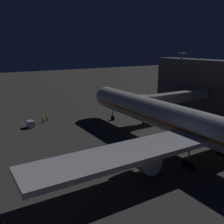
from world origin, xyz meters
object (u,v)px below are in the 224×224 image
object	(u,v)px
apron_floodlight_mast	(180,75)
traffic_cone_nose_port	(109,113)
traffic_cone_nose_starboard	(95,115)
airliner_at_gate	(198,127)
baggage_container_near_belt	(31,124)
ground_crew_under_port_wing	(43,119)
traffic_cone_wingtip_svc_side	(4,223)
ground_crew_marshaller_fwd	(47,117)
jet_bridge	(169,98)

from	to	relation	value
apron_floodlight_mast	traffic_cone_nose_port	size ratio (longest dim) A/B	30.25
apron_floodlight_mast	traffic_cone_nose_starboard	size ratio (longest dim) A/B	30.25
airliner_at_gate	traffic_cone_nose_starboard	bearing A→B (deg)	-86.10
baggage_container_near_belt	ground_crew_under_port_wing	distance (m)	3.97
airliner_at_gate	traffic_cone_wingtip_svc_side	size ratio (longest dim) A/B	119.34
baggage_container_near_belt	ground_crew_marshaller_fwd	bearing A→B (deg)	-147.22
airliner_at_gate	traffic_cone_wingtip_svc_side	bearing A→B (deg)	2.32
jet_bridge	traffic_cone_nose_starboard	world-z (taller)	jet_bridge
airliner_at_gate	jet_bridge	xyz separation A→B (m)	(-12.71, -19.96, 0.11)
traffic_cone_wingtip_svc_side	airliner_at_gate	bearing A→B (deg)	-177.68
ground_crew_marshaller_fwd	ground_crew_under_port_wing	bearing A→B (deg)	40.67
ground_crew_marshaller_fwd	airliner_at_gate	bearing A→B (deg)	112.97
apron_floodlight_mast	traffic_cone_nose_starboard	bearing A→B (deg)	-6.99
ground_crew_marshaller_fwd	baggage_container_near_belt	bearing A→B (deg)	32.78
airliner_at_gate	jet_bridge	size ratio (longest dim) A/B	2.75
baggage_container_near_belt	ground_crew_marshaller_fwd	distance (m)	5.84
traffic_cone_nose_port	traffic_cone_wingtip_svc_side	distance (m)	47.02
jet_bridge	ground_crew_under_port_wing	distance (m)	32.17
ground_crew_under_port_wing	traffic_cone_wingtip_svc_side	distance (m)	37.66
ground_crew_marshaller_fwd	apron_floodlight_mast	bearing A→B (deg)	171.77
airliner_at_gate	traffic_cone_nose_starboard	size ratio (longest dim) A/B	119.34
traffic_cone_nose_port	baggage_container_near_belt	bearing A→B (deg)	1.94
airliner_at_gate	apron_floodlight_mast	bearing A→B (deg)	-131.46
jet_bridge	traffic_cone_wingtip_svc_side	bearing A→B (deg)	25.99
airliner_at_gate	ground_crew_under_port_wing	world-z (taller)	airliner_at_gate
apron_floodlight_mast	traffic_cone_wingtip_svc_side	size ratio (longest dim) A/B	30.25
airliner_at_gate	apron_floodlight_mast	distance (m)	38.76
ground_crew_marshaller_fwd	ground_crew_under_port_wing	world-z (taller)	ground_crew_under_port_wing
apron_floodlight_mast	ground_crew_under_port_wing	xyz separation A→B (m)	(41.64, -4.58, -8.74)
ground_crew_under_port_wing	jet_bridge	bearing A→B (deg)	154.95
ground_crew_under_port_wing	traffic_cone_nose_port	size ratio (longest dim) A/B	3.29
ground_crew_under_port_wing	airliner_at_gate	bearing A→B (deg)	115.77
jet_bridge	baggage_container_near_belt	world-z (taller)	jet_bridge
traffic_cone_nose_starboard	traffic_cone_wingtip_svc_side	xyz separation A→B (m)	(28.59, 33.51, 0.00)
airliner_at_gate	ground_crew_under_port_wing	distance (m)	37.39
apron_floodlight_mast	traffic_cone_nose_port	distance (m)	25.38
airliner_at_gate	apron_floodlight_mast	world-z (taller)	airliner_at_gate
jet_bridge	traffic_cone_nose_starboard	distance (m)	20.02
ground_crew_under_port_wing	traffic_cone_wingtip_svc_side	size ratio (longest dim) A/B	3.29
apron_floodlight_mast	ground_crew_marshaller_fwd	distance (m)	41.56
airliner_at_gate	traffic_cone_nose_port	distance (m)	32.73
apron_floodlight_mast	jet_bridge	bearing A→B (deg)	34.86
traffic_cone_nose_port	traffic_cone_nose_starboard	bearing A→B (deg)	0.00
apron_floodlight_mast	ground_crew_marshaller_fwd	xyz separation A→B (m)	(40.20, -5.82, -8.78)
jet_bridge	traffic_cone_wingtip_svc_side	xyz separation A→B (m)	(43.50, 21.20, -5.20)
airliner_at_gate	traffic_cone_nose_port	bearing A→B (deg)	-93.90
apron_floodlight_mast	traffic_cone_wingtip_svc_side	world-z (taller)	apron_floodlight_mast
traffic_cone_nose_port	traffic_cone_nose_starboard	distance (m)	4.40
ground_crew_marshaller_fwd	traffic_cone_wingtip_svc_side	bearing A→B (deg)	65.88
traffic_cone_wingtip_svc_side	jet_bridge	bearing A→B (deg)	-154.01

